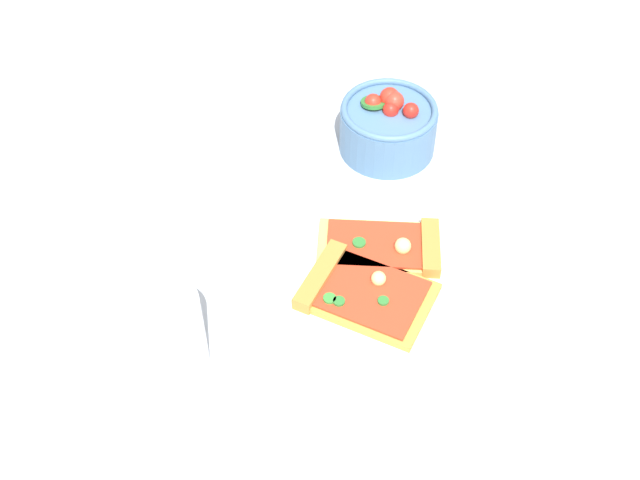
{
  "coord_description": "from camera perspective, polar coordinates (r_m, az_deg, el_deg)",
  "views": [
    {
      "loc": [
        0.11,
        0.56,
        0.7
      ],
      "look_at": [
        0.07,
        -0.04,
        0.03
      ],
      "focal_mm": 46.18,
      "sensor_mm": 36.0,
      "label": 1
    }
  ],
  "objects": [
    {
      "name": "ground_plane",
      "position": [
        0.9,
        4.68,
        -3.18
      ],
      "size": [
        2.4,
        2.4,
        0.0
      ],
      "primitive_type": "plane",
      "color": "#B2B7BC",
      "rests_on": "ground"
    },
    {
      "name": "pizza_slice_near",
      "position": [
        0.91,
        4.76,
        -0.47
      ],
      "size": [
        0.14,
        0.09,
        0.02
      ],
      "color": "#E5B256",
      "rests_on": "plate"
    },
    {
      "name": "soda_glass",
      "position": [
        0.82,
        -10.47,
        -6.71
      ],
      "size": [
        0.07,
        0.07,
        0.1
      ],
      "color": "silver",
      "rests_on": "ground_plane"
    },
    {
      "name": "plate",
      "position": [
        0.9,
        4.0,
        -3.07
      ],
      "size": [
        0.24,
        0.24,
        0.01
      ],
      "primitive_type": "cylinder",
      "color": "white",
      "rests_on": "ground_plane"
    },
    {
      "name": "pizza_slice_far",
      "position": [
        0.87,
        2.72,
        -3.52
      ],
      "size": [
        0.16,
        0.15,
        0.02
      ],
      "color": "gold",
      "rests_on": "plate"
    },
    {
      "name": "salad_bowl",
      "position": [
        1.04,
        4.74,
        7.89
      ],
      "size": [
        0.12,
        0.12,
        0.08
      ],
      "color": "#4C7299",
      "rests_on": "ground_plane"
    }
  ]
}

